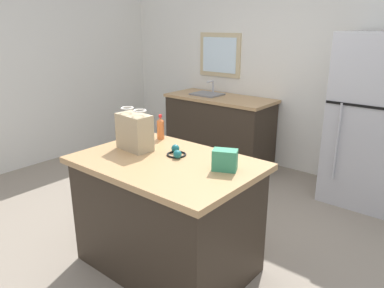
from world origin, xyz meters
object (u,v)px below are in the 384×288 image
Objects in this scene: kitchen_island at (167,214)px; small_box at (225,160)px; refrigerator at (372,121)px; bottle at (161,128)px; shopping_bag at (134,132)px; ear_defenders at (176,152)px.

kitchen_island is 0.69m from small_box.
refrigerator is 10.71× the size of small_box.
refrigerator is 2.21m from bottle.
shopping_bag reaches higher than small_box.
shopping_bag is 0.38m from ear_defenders.
bottle is at bearing -124.15° from refrigerator.
shopping_bag reaches higher than bottle.
shopping_bag is at bearing -119.02° from refrigerator.
shopping_bag is at bearing -173.55° from small_box.
small_box is (-0.40, -2.07, 0.08)m from refrigerator.
ear_defenders is (-0.85, -2.06, 0.03)m from refrigerator.
refrigerator is 2.48m from shopping_bag.
small_box is at bearing -100.94° from refrigerator.
refrigerator reaches higher than shopping_bag.
small_box is (0.80, 0.09, -0.07)m from shopping_bag.
shopping_bag reaches higher than ear_defenders.
small_box is 0.87m from bottle.
ear_defenders is at bearing -112.51° from refrigerator.
shopping_bag is at bearing -163.41° from ear_defenders.
shopping_bag is 0.81m from small_box.
shopping_bag is (-0.36, 0.03, 0.59)m from kitchen_island.
shopping_bag is 1.53× the size of bottle.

